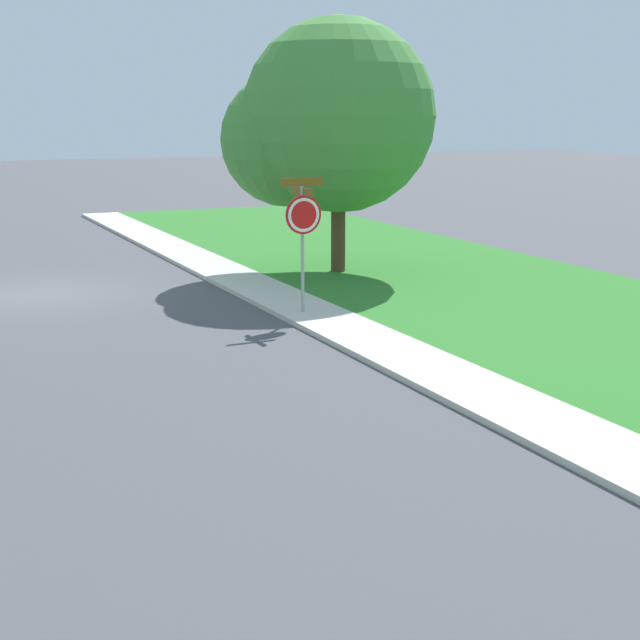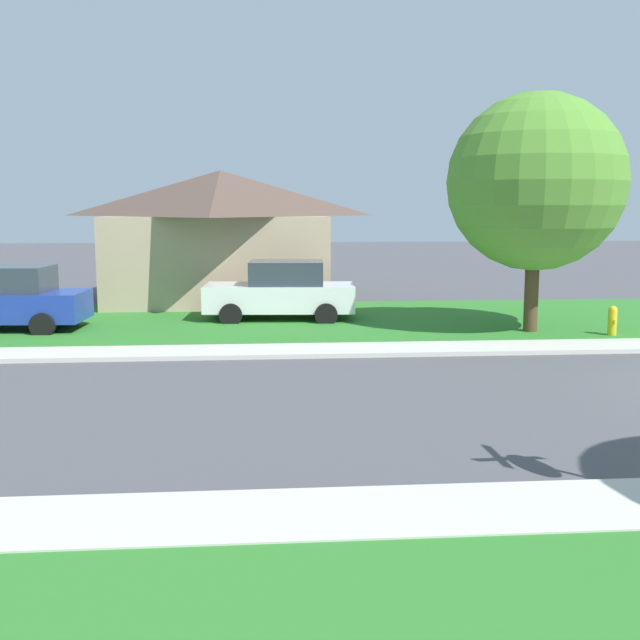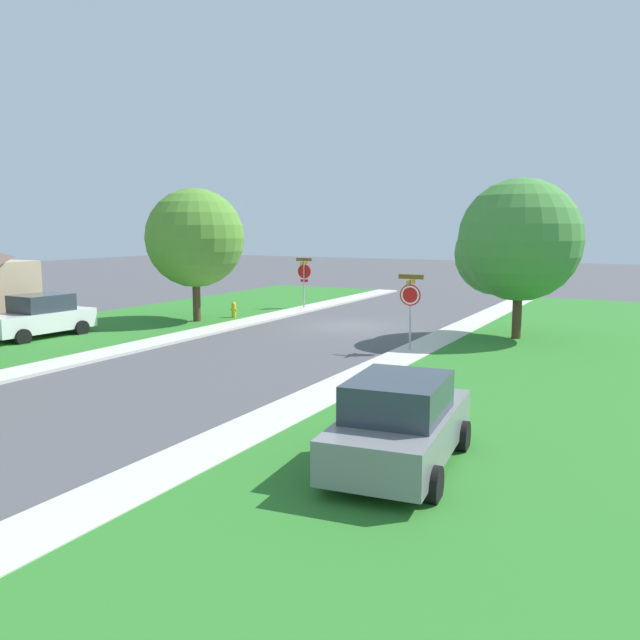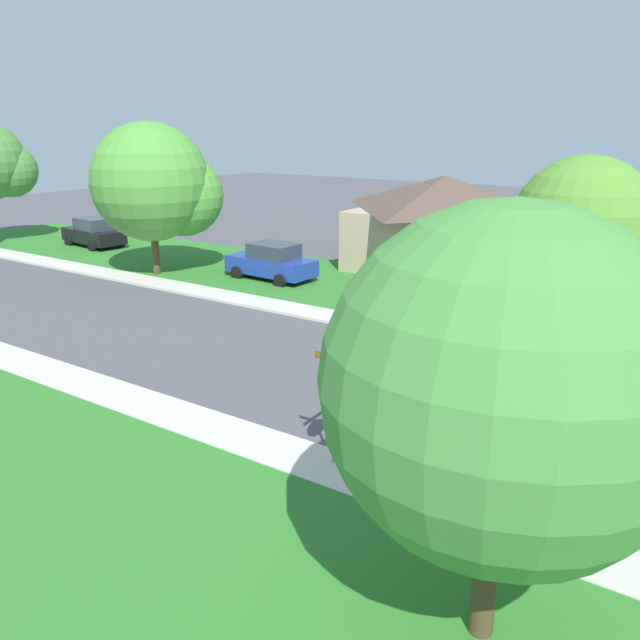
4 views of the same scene
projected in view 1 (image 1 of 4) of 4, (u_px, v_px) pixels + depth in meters
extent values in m
plane|color=#4C4C51|center=(38.00, 295.00, 21.73)|extent=(120.00, 120.00, 0.00)
cube|color=beige|center=(535.00, 418.00, 12.91)|extent=(1.40, 56.00, 0.10)
cylinder|color=#9E9EA3|center=(302.00, 252.00, 19.16)|extent=(0.07, 0.07, 2.60)
cylinder|color=red|center=(303.00, 215.00, 18.96)|extent=(0.76, 0.05, 0.76)
cylinder|color=white|center=(304.00, 215.00, 18.94)|extent=(0.67, 0.02, 0.67)
cylinder|color=red|center=(304.00, 215.00, 18.94)|extent=(0.55, 0.02, 0.55)
cube|color=brown|center=(302.00, 182.00, 18.87)|extent=(0.92, 0.05, 0.16)
cube|color=brown|center=(302.00, 192.00, 18.91)|extent=(0.05, 0.92, 0.16)
cylinder|color=#4C3823|center=(338.00, 229.00, 24.19)|extent=(0.36, 0.36, 2.27)
sphere|color=#44893A|center=(339.00, 115.00, 23.60)|extent=(4.74, 4.74, 4.74)
sphere|color=#44893A|center=(287.00, 140.00, 23.93)|extent=(3.32, 3.32, 3.32)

